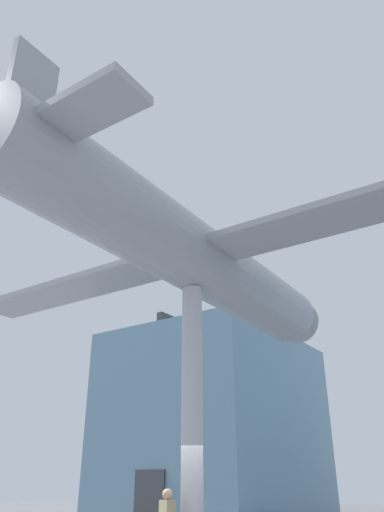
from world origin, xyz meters
The scene contains 3 objects.
glass_pavilion_left centered at (-9.38, 16.11, 4.93)m, with size 9.74×12.37×10.45m.
support_pylon_central centered at (0.00, 0.00, 3.30)m, with size 0.54×0.54×6.59m.
suspended_airplane centered at (0.00, 0.17, 7.60)m, with size 17.93×14.98×3.52m.
Camera 1 is at (7.39, -10.64, 1.65)m, focal length 35.00 mm.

